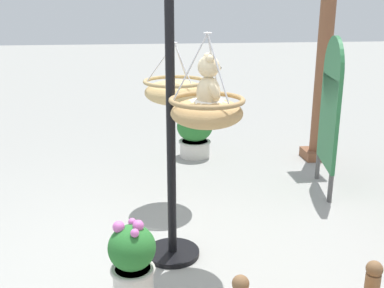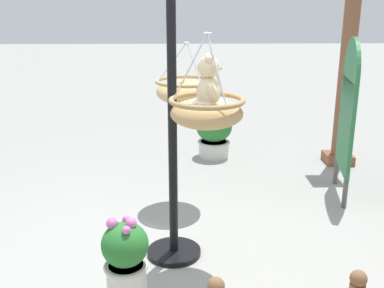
{
  "view_description": "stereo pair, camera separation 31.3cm",
  "coord_description": "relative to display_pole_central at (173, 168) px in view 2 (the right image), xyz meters",
  "views": [
    {
      "loc": [
        3.22,
        -0.33,
        2.0
      ],
      "look_at": [
        0.01,
        0.07,
        0.99
      ],
      "focal_mm": 43.02,
      "sensor_mm": 36.0,
      "label": 1
    },
    {
      "loc": [
        3.25,
        -0.01,
        2.0
      ],
      "look_at": [
        0.01,
        0.07,
        0.99
      ],
      "focal_mm": 43.02,
      "sensor_mm": 36.0,
      "label": 2
    }
  ],
  "objects": [
    {
      "name": "ground_plane",
      "position": [
        0.12,
        0.07,
        -0.76
      ],
      "size": [
        40.0,
        40.0,
        0.0
      ],
      "primitive_type": "plane",
      "color": "gray"
    },
    {
      "name": "display_pole_central",
      "position": [
        0.0,
        0.0,
        0.0
      ],
      "size": [
        0.44,
        0.44,
        2.44
      ],
      "color": "black",
      "rests_on": "ground"
    },
    {
      "name": "hanging_basket_with_teddy",
      "position": [
        0.15,
        0.25,
        0.49
      ],
      "size": [
        0.55,
        0.55,
        0.67
      ],
      "color": "tan"
    },
    {
      "name": "teddy_bear",
      "position": [
        0.15,
        0.27,
        0.67
      ],
      "size": [
        0.28,
        0.24,
        0.4
      ],
      "color": "beige"
    },
    {
      "name": "hanging_basket_left_high",
      "position": [
        -1.05,
        0.12,
        0.41
      ],
      "size": [
        0.62,
        0.62,
        0.6
      ],
      "color": "tan"
    },
    {
      "name": "greenhouse_pillar_left",
      "position": [
        -2.21,
        2.1,
        0.46
      ],
      "size": [
        0.36,
        0.36,
        2.53
      ],
      "color": "brown",
      "rests_on": "ground"
    },
    {
      "name": "potted_plant_fern_front",
      "position": [
        0.63,
        -0.32,
        -0.43
      ],
      "size": [
        0.32,
        0.32,
        0.65
      ],
      "color": "beige",
      "rests_on": "ground"
    },
    {
      "name": "potted_plant_bushy_green",
      "position": [
        -2.5,
        0.51,
        -0.44
      ],
      "size": [
        0.47,
        0.47,
        0.61
      ],
      "color": "beige",
      "rests_on": "ground"
    },
    {
      "name": "display_sign_board",
      "position": [
        -1.18,
        1.77,
        0.22
      ],
      "size": [
        0.73,
        0.18,
        1.67
      ],
      "color": "#286B3D",
      "rests_on": "ground"
    }
  ]
}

